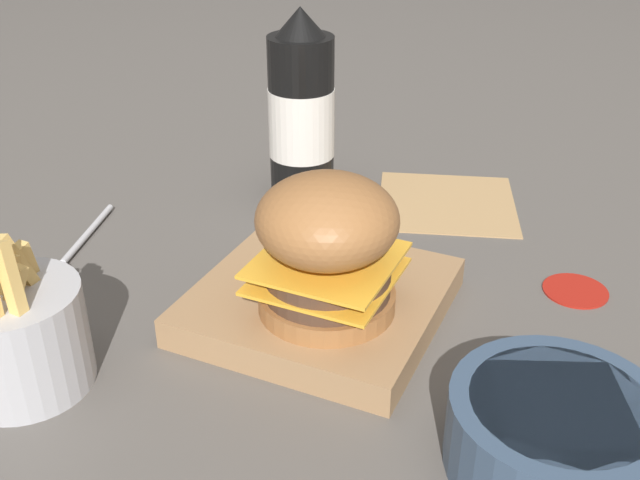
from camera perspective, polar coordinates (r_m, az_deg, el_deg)
The scene contains 9 objects.
ground_plane at distance 0.70m, azimuth -4.13°, elevation -5.50°, with size 6.00×6.00×0.00m, color #5B5651.
serving_board at distance 0.69m, azimuth -0.00°, elevation -4.66°, with size 0.21×0.21×0.03m.
burger at distance 0.62m, azimuth 0.54°, elevation -0.38°, with size 0.12×0.12×0.12m.
ketchup_bottle at distance 0.89m, azimuth -1.43°, elevation 9.56°, with size 0.08×0.08×0.23m.
fries_basket at distance 0.64m, azimuth -21.98°, elevation -6.82°, with size 0.11×0.11×0.14m.
side_bowl at distance 0.56m, azimuth 17.52°, elevation -13.76°, with size 0.15×0.15×0.06m.
spoon at distance 0.82m, azimuth -18.60°, elevation -1.13°, with size 0.06×0.16×0.01m.
ketchup_puddle at distance 0.77m, azimuth 18.89°, elevation -3.61°, with size 0.06×0.06×0.00m.
parchment_square at distance 0.91m, azimuth 9.63°, elevation 2.85°, with size 0.20×0.20×0.00m.
Camera 1 is at (-0.29, 0.51, 0.40)m, focal length 42.00 mm.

